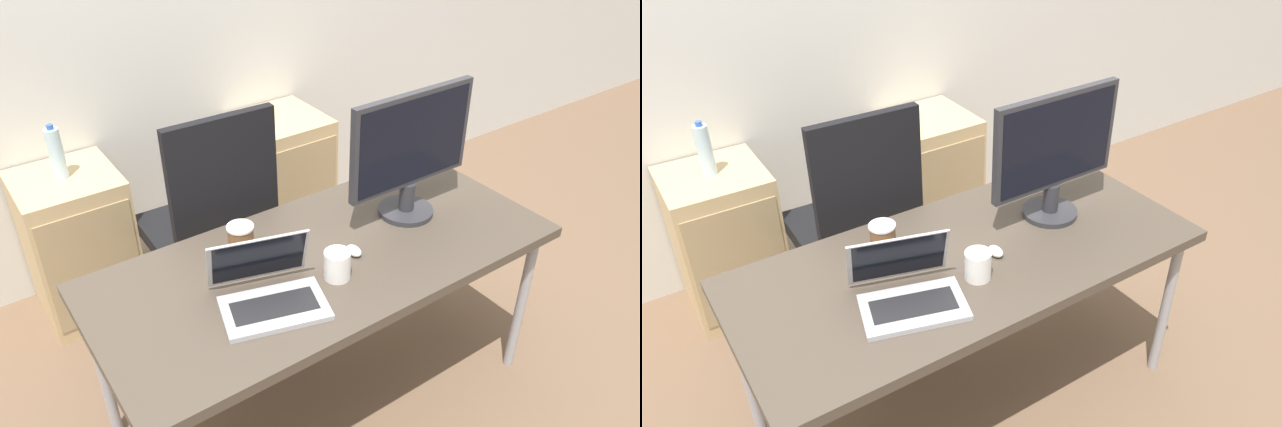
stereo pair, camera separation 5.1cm
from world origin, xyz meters
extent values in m
plane|color=brown|center=(0.00, 0.00, 0.00)|extent=(14.00, 14.00, 0.00)
cube|color=silver|center=(0.00, 1.37, 1.30)|extent=(10.00, 0.05, 2.60)
cube|color=#473D33|center=(0.00, 0.00, 0.70)|extent=(1.63, 0.73, 0.04)
cylinder|color=#99999E|center=(0.76, -0.31, 0.34)|extent=(0.04, 0.04, 0.68)
cylinder|color=#99999E|center=(-0.76, 0.31, 0.34)|extent=(0.04, 0.04, 0.68)
cylinder|color=#99999E|center=(0.76, 0.31, 0.34)|extent=(0.04, 0.04, 0.68)
cylinder|color=#232326|center=(-0.13, 0.73, 0.02)|extent=(0.56, 0.56, 0.04)
cylinder|color=gray|center=(-0.13, 0.73, 0.25)|extent=(0.05, 0.05, 0.43)
cube|color=black|center=(-0.13, 0.73, 0.46)|extent=(0.49, 0.49, 0.07)
cube|color=black|center=(-0.14, 0.47, 0.80)|extent=(0.44, 0.05, 0.60)
cube|color=tan|center=(-0.58, 1.12, 0.35)|extent=(0.43, 0.43, 0.70)
cube|color=tan|center=(-0.58, 0.90, 0.35)|extent=(0.40, 0.01, 0.56)
cube|color=tan|center=(0.51, 1.12, 0.35)|extent=(0.43, 0.43, 0.70)
cube|color=tan|center=(0.51, 0.90, 0.35)|extent=(0.40, 0.01, 0.56)
cylinder|color=silver|center=(-0.58, 1.12, 0.81)|extent=(0.06, 0.06, 0.22)
cylinder|color=#3359B2|center=(-0.58, 1.12, 0.93)|extent=(0.03, 0.03, 0.02)
cube|color=#ADADB2|center=(-0.30, -0.15, 0.72)|extent=(0.37, 0.28, 0.02)
cube|color=black|center=(-0.30, -0.15, 0.73)|extent=(0.28, 0.18, 0.00)
cube|color=#ADADB2|center=(-0.28, -0.02, 0.83)|extent=(0.33, 0.16, 0.19)
cube|color=black|center=(-0.28, -0.03, 0.83)|extent=(0.30, 0.15, 0.18)
cylinder|color=#2D2D33|center=(0.41, 0.05, 0.73)|extent=(0.21, 0.21, 0.02)
cylinder|color=#2D2D33|center=(0.41, 0.05, 0.79)|extent=(0.06, 0.06, 0.11)
cube|color=#2D2D33|center=(0.41, 0.05, 1.03)|extent=(0.54, 0.03, 0.36)
cube|color=black|center=(0.41, 0.03, 1.03)|extent=(0.50, 0.00, 0.32)
ellipsoid|color=silver|center=(0.08, -0.05, 0.73)|extent=(0.04, 0.07, 0.03)
cylinder|color=white|center=(-0.04, -0.12, 0.77)|extent=(0.09, 0.09, 0.10)
cylinder|color=brown|center=(-0.24, 0.16, 0.77)|extent=(0.09, 0.09, 0.11)
cylinder|color=white|center=(-0.24, 0.16, 0.83)|extent=(0.09, 0.09, 0.01)
camera|label=1|loc=(-1.02, -1.42, 2.00)|focal=35.00mm
camera|label=2|loc=(-0.98, -1.45, 2.00)|focal=35.00mm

